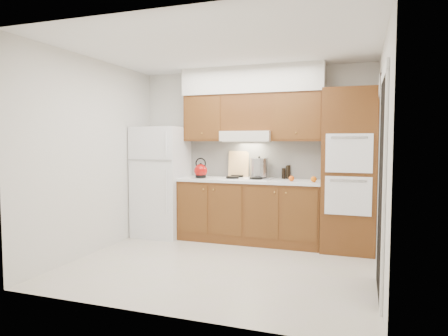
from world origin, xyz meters
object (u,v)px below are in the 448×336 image
at_px(fridge, 162,181).
at_px(oven_cabinet, 349,171).
at_px(stock_pot, 259,168).
at_px(kettle, 201,171).

distance_m(fridge, oven_cabinet, 2.86).
xyz_separation_m(fridge, stock_pot, (1.56, 0.14, 0.24)).
distance_m(fridge, stock_pot, 1.58).
height_order(kettle, stock_pot, stock_pot).
distance_m(fridge, kettle, 0.72).
height_order(oven_cabinet, kettle, oven_cabinet).
distance_m(kettle, stock_pot, 0.89).
bearing_deg(kettle, fridge, 170.87).
bearing_deg(stock_pot, kettle, -167.91).
bearing_deg(stock_pot, oven_cabinet, -4.79).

